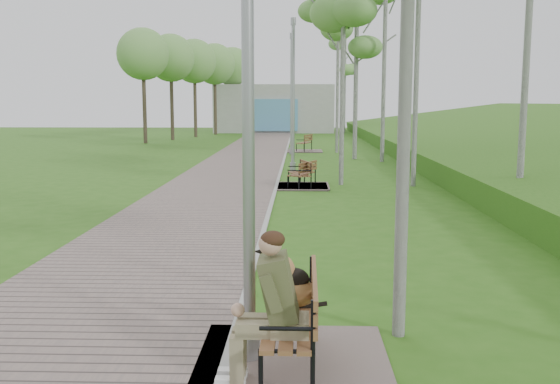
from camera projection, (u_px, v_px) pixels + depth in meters
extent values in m
cube|color=#71615C|center=(237.00, 167.00, 24.57)|extent=(3.50, 67.00, 0.04)
cube|color=#999993|center=(282.00, 168.00, 24.51)|extent=(0.10, 67.00, 0.05)
cube|color=#9E9E99|center=(275.00, 109.00, 53.45)|extent=(10.00, 5.00, 4.00)
cube|color=#508BB2|center=(273.00, 115.00, 50.95)|extent=(4.00, 0.20, 2.60)
cube|color=#71615C|center=(293.00, 366.00, 6.13)|extent=(1.92, 2.13, 0.04)
cube|color=brown|center=(288.00, 321.00, 6.07)|extent=(0.49, 1.60, 0.04)
cube|color=brown|center=(314.00, 293.00, 6.01)|extent=(0.06, 1.60, 0.35)
cube|color=#71615C|center=(301.00, 187.00, 19.06)|extent=(1.62, 1.80, 0.04)
cube|color=brown|center=(299.00, 174.00, 19.01)|extent=(0.74, 1.41, 0.04)
cube|color=brown|center=(306.00, 166.00, 19.02)|extent=(0.38, 1.32, 0.30)
cube|color=#71615C|center=(303.00, 186.00, 19.19)|extent=(1.59, 1.76, 0.04)
cube|color=brown|center=(302.00, 174.00, 19.13)|extent=(0.90, 1.37, 0.04)
cube|color=brown|center=(308.00, 166.00, 19.01)|extent=(0.58, 1.22, 0.29)
cube|color=#71615C|center=(305.00, 151.00, 32.73)|extent=(1.81, 2.02, 0.04)
cube|color=brown|center=(304.00, 143.00, 32.67)|extent=(0.86, 1.58, 0.04)
cube|color=brown|center=(308.00, 138.00, 32.56)|extent=(0.46, 1.46, 0.33)
cylinder|color=gray|center=(250.00, 347.00, 6.26)|extent=(0.20, 0.20, 0.30)
cylinder|color=gray|center=(248.00, 113.00, 5.92)|extent=(0.12, 0.12, 4.98)
cylinder|color=gray|center=(293.00, 167.00, 23.45)|extent=(0.22, 0.22, 0.33)
cylinder|color=gray|center=(293.00, 98.00, 23.09)|extent=(0.13, 0.13, 5.44)
cylinder|color=gray|center=(293.00, 21.00, 22.69)|extent=(0.20, 0.20, 0.27)
cylinder|color=gray|center=(292.00, 151.00, 30.85)|extent=(0.23, 0.23, 0.34)
cylinder|color=gray|center=(292.00, 97.00, 30.46)|extent=(0.14, 0.14, 5.67)
cylinder|color=gray|center=(292.00, 36.00, 30.04)|extent=(0.20, 0.20, 0.28)
imported|color=silver|center=(247.00, 133.00, 35.63)|extent=(0.70, 0.59, 1.63)
cylinder|color=silver|center=(407.00, 23.00, 6.50)|extent=(0.16, 0.16, 6.82)
cylinder|color=silver|center=(530.00, 4.00, 13.88)|extent=(0.17, 0.17, 9.51)
cylinder|color=silver|center=(343.00, 66.00, 19.10)|extent=(0.17, 0.17, 7.37)
cylinder|color=silver|center=(418.00, 35.00, 18.64)|extent=(0.18, 0.18, 9.13)
cylinder|color=silver|center=(356.00, 78.00, 27.82)|extent=(0.18, 0.18, 7.30)
ellipsoid|color=#6FA750|center=(357.00, 24.00, 27.49)|extent=(2.60, 2.60, 3.21)
cylinder|color=silver|center=(385.00, 34.00, 26.37)|extent=(0.19, 0.19, 10.83)
cylinder|color=silver|center=(338.00, 52.00, 31.23)|extent=(0.19, 0.19, 10.15)
cylinder|color=silver|center=(345.00, 85.00, 52.25)|extent=(0.16, 0.16, 7.87)
ellipsoid|color=#6FA750|center=(345.00, 55.00, 51.88)|extent=(2.28, 2.28, 3.46)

